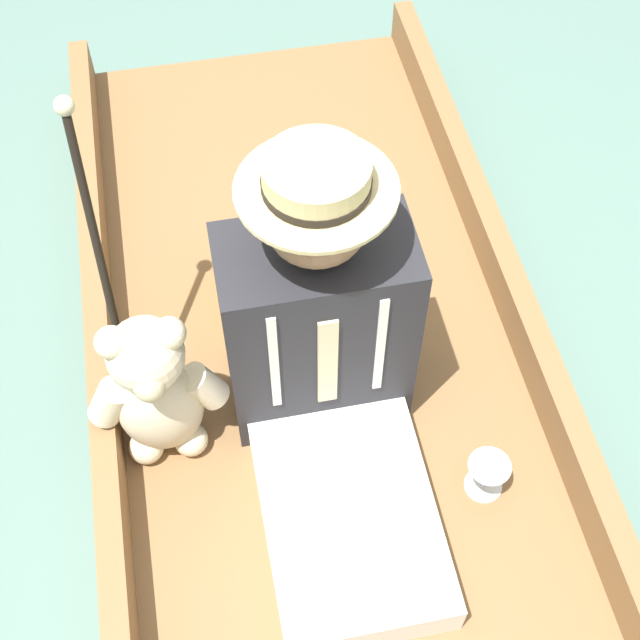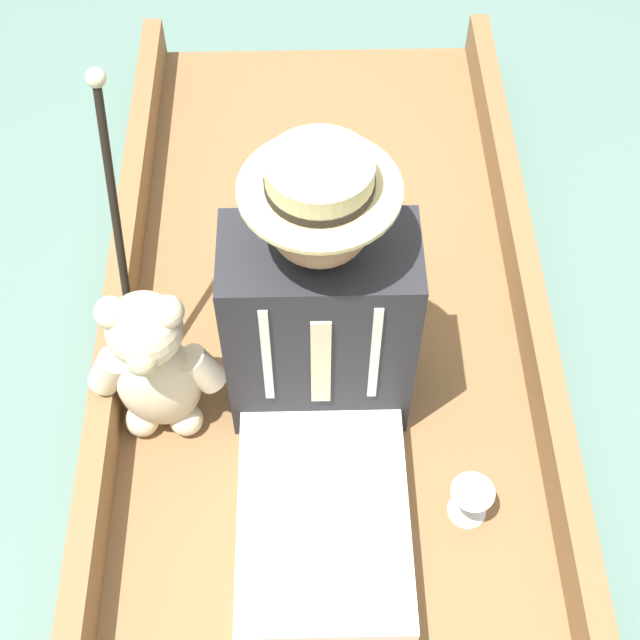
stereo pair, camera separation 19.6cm
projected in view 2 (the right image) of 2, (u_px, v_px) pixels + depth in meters
name	position (u px, v px, depth m)	size (l,w,h in m)	color
ground_plane	(327.00, 424.00, 2.35)	(16.00, 16.00, 0.00)	slate
punt_boat	(327.00, 411.00, 2.30)	(1.15, 2.80, 0.24)	brown
seat_cushion	(320.00, 276.00, 2.39)	(0.43, 0.30, 0.18)	#B7933D
seated_person	(321.00, 359.00, 1.99)	(0.43, 0.81, 0.82)	white
teddy_bear	(154.00, 367.00, 2.07)	(0.33, 0.19, 0.47)	beige
wine_glass	(471.00, 498.00, 2.03)	(0.10, 0.10, 0.11)	silver
walking_cane	(116.00, 221.00, 2.01)	(0.04, 0.35, 0.78)	black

